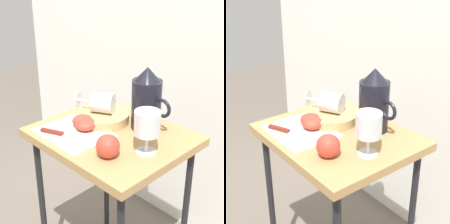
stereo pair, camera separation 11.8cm
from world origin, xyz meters
TOP-DOWN VIEW (x-y plane):
  - curtain_drape at (0.00, 0.49)m, footprint 2.40×0.03m
  - table at (0.00, 0.00)m, footprint 0.51×0.43m
  - linen_napkin at (-0.09, -0.10)m, footprint 0.25×0.20m
  - basket_tray at (-0.09, 0.04)m, footprint 0.19×0.19m
  - pitcher at (0.05, 0.11)m, footprint 0.16×0.10m
  - wine_glass_upright at (0.17, -0.01)m, footprint 0.08×0.08m
  - wine_glass_tipped_near at (-0.10, 0.04)m, footprint 0.16×0.13m
  - apple_half_left at (-0.11, -0.04)m, footprint 0.07×0.07m
  - apple_half_right at (-0.08, -0.05)m, footprint 0.07×0.07m
  - apple_whole at (0.10, -0.12)m, footprint 0.07×0.07m
  - knife at (-0.10, -0.14)m, footprint 0.22×0.10m

SIDE VIEW (x-z plane):
  - table at x=0.00m, z-range 0.26..0.94m
  - linen_napkin at x=-0.09m, z-range 0.68..0.69m
  - knife at x=-0.10m, z-range 0.68..0.70m
  - basket_tray at x=-0.09m, z-range 0.68..0.72m
  - apple_half_left at x=-0.11m, z-range 0.69..0.73m
  - apple_half_right at x=-0.08m, z-range 0.69..0.73m
  - apple_whole at x=0.10m, z-range 0.68..0.76m
  - wine_glass_tipped_near at x=-0.10m, z-range 0.72..0.79m
  - pitcher at x=0.05m, z-range 0.66..0.89m
  - wine_glass_upright at x=0.17m, z-range 0.71..0.85m
  - curtain_drape at x=0.00m, z-range 0.00..1.90m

